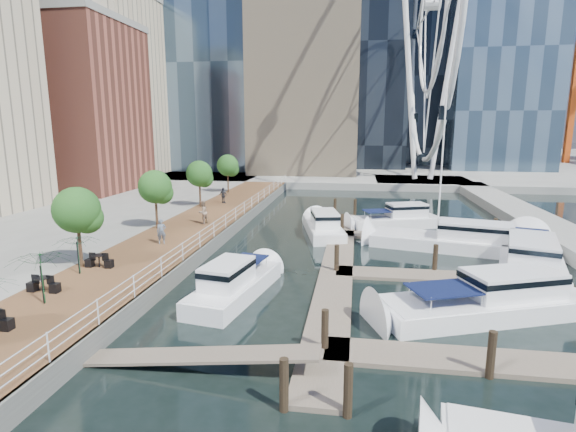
% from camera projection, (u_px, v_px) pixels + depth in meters
% --- Properties ---
extents(ground, '(520.00, 520.00, 0.00)m').
position_uv_depth(ground, '(262.00, 326.00, 20.40)').
color(ground, black).
rests_on(ground, ground).
extents(boardwalk, '(6.00, 60.00, 1.00)m').
position_uv_depth(boardwalk, '(191.00, 233.00, 36.18)').
color(boardwalk, brown).
rests_on(boardwalk, ground).
extents(seawall, '(0.25, 60.00, 1.00)m').
position_uv_depth(seawall, '(227.00, 234.00, 35.74)').
color(seawall, '#595954').
rests_on(seawall, ground).
extents(land_far, '(200.00, 114.00, 1.00)m').
position_uv_depth(land_far, '(342.00, 159.00, 119.18)').
color(land_far, gray).
rests_on(land_far, ground).
extents(breakwater, '(4.00, 60.00, 1.00)m').
position_uv_depth(breakwater, '(552.00, 231.00, 36.71)').
color(breakwater, gray).
rests_on(breakwater, ground).
extents(pier, '(14.00, 12.00, 1.00)m').
position_uv_depth(pier, '(422.00, 182.00, 68.63)').
color(pier, gray).
rests_on(pier, ground).
extents(railing, '(0.10, 60.00, 1.05)m').
position_uv_depth(railing, '(226.00, 221.00, 35.55)').
color(railing, white).
rests_on(railing, boardwalk).
extents(floating_docks, '(16.00, 34.00, 2.60)m').
position_uv_depth(floating_docks, '(416.00, 260.00, 28.79)').
color(floating_docks, '#6D6051').
rests_on(floating_docks, ground).
extents(midrise_condos, '(19.00, 67.00, 28.00)m').
position_uv_depth(midrise_condos, '(10.00, 84.00, 48.77)').
color(midrise_condos, '#BCAD8E').
rests_on(midrise_condos, ground).
extents(ferris_wheel, '(5.80, 45.60, 47.80)m').
position_uv_depth(ferris_wheel, '(433.00, 4.00, 63.66)').
color(ferris_wheel, white).
rests_on(ferris_wheel, ground).
extents(street_trees, '(2.60, 42.60, 4.60)m').
position_uv_depth(street_trees, '(155.00, 187.00, 34.83)').
color(street_trees, '#3F2B1C').
rests_on(street_trees, ground).
extents(cafe_tables, '(2.50, 13.70, 0.74)m').
position_uv_depth(cafe_tables, '(21.00, 301.00, 19.74)').
color(cafe_tables, black).
rests_on(cafe_tables, ground).
extents(yacht_foreground, '(11.85, 7.04, 2.15)m').
position_uv_depth(yacht_foreground, '(486.00, 316.00, 21.47)').
color(yacht_foreground, white).
rests_on(yacht_foreground, ground).
extents(pedestrian_near, '(0.74, 0.64, 1.71)m').
position_uv_depth(pedestrian_near, '(161.00, 231.00, 30.65)').
color(pedestrian_near, slate).
rests_on(pedestrian_near, boardwalk).
extents(pedestrian_mid, '(1.03, 1.15, 1.95)m').
position_uv_depth(pedestrian_mid, '(203.00, 212.00, 36.93)').
color(pedestrian_mid, gray).
rests_on(pedestrian_mid, boardwalk).
extents(pedestrian_far, '(1.03, 0.69, 1.62)m').
position_uv_depth(pedestrian_far, '(223.00, 195.00, 47.07)').
color(pedestrian_far, '#2F323B').
rests_on(pedestrian_far, boardwalk).
extents(moored_yachts, '(23.10, 34.45, 11.50)m').
position_uv_depth(moored_yachts, '(442.00, 256.00, 31.41)').
color(moored_yachts, white).
rests_on(moored_yachts, ground).
extents(cafe_seating, '(3.66, 9.86, 2.45)m').
position_uv_depth(cafe_seating, '(40.00, 277.00, 20.49)').
color(cafe_seating, '#103D25').
rests_on(cafe_seating, ground).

